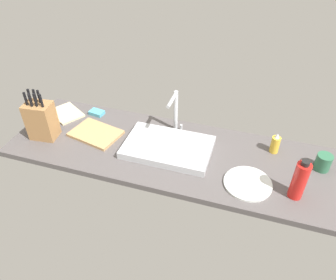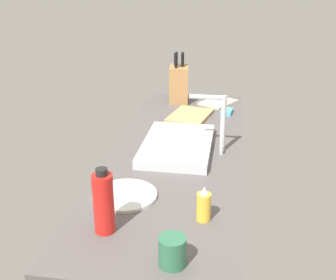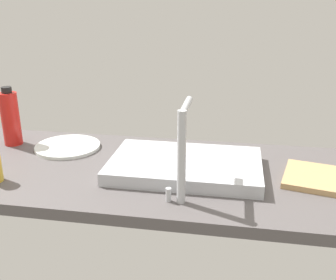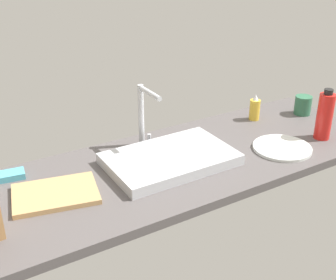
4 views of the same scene
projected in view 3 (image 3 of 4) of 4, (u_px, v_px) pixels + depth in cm
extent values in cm
cube|color=#514C4C|center=(182.00, 176.00, 128.95)|extent=(182.51, 59.60, 3.50)
cube|color=#B7BABF|center=(185.00, 166.00, 127.20)|extent=(48.13, 30.74, 4.17)
cylinder|color=#B7BABF|center=(182.00, 158.00, 104.74)|extent=(2.40, 2.40, 26.28)
cylinder|color=#B7BABF|center=(186.00, 106.00, 107.63)|extent=(2.00, 15.34, 2.00)
cylinder|color=#B7BABF|center=(168.00, 195.00, 109.15)|extent=(1.60, 1.60, 4.00)
cube|color=tan|center=(333.00, 180.00, 120.06)|extent=(31.81, 25.44, 1.80)
cylinder|color=red|center=(11.00, 119.00, 148.51)|extent=(6.73, 6.73, 19.95)
cylinder|color=black|center=(6.00, 90.00, 144.68)|extent=(3.70, 3.70, 2.20)
cylinder|color=silver|center=(68.00, 147.00, 147.48)|extent=(23.91, 23.91, 1.20)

